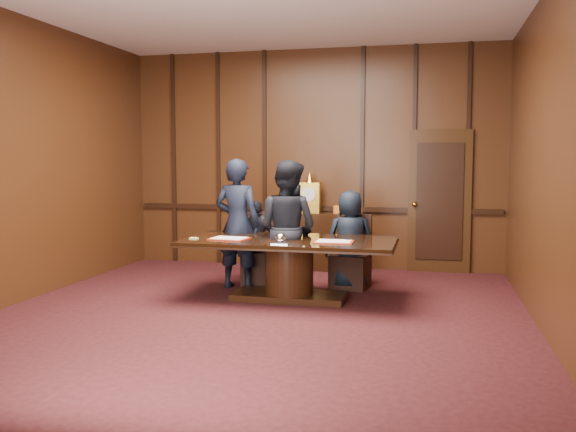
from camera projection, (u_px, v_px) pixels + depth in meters
The scene contains 13 objects.
room at pixel (259, 161), 6.55m from camera, with size 7.00×7.04×3.50m.
sideboard at pixel (310, 239), 9.71m from camera, with size 1.60×0.45×1.54m.
conference_table at pixel (289, 259), 7.57m from camera, with size 2.62×1.32×0.76m.
folder_left at pixel (229, 238), 7.54m from camera, with size 0.49×0.38×0.02m.
folder_right at pixel (334, 242), 7.26m from camera, with size 0.47×0.34×0.02m.
inkstand at pixel (280, 239), 7.11m from camera, with size 0.20×0.14×0.12m.
notepad at pixel (194, 238), 7.58m from camera, with size 0.10×0.07×0.01m, color #DDD76C.
chair_left at pixel (258, 263), 8.59m from camera, with size 0.58×0.58×0.99m.
chair_right at pixel (351, 266), 8.29m from camera, with size 0.54×0.54×0.99m.
signatory_left at pixel (257, 243), 8.49m from camera, with size 0.69×0.29×1.17m, color black.
signatory_right at pixel (350, 240), 8.18m from camera, with size 0.65×0.43×1.34m, color black.
witness_left at pixel (238, 224), 8.20m from camera, with size 0.64×0.42×1.76m, color black.
witness_right at pixel (287, 229), 7.74m from camera, with size 0.84×0.66×1.73m, color black.
Camera 1 is at (1.90, -6.19, 1.75)m, focal length 38.00 mm.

